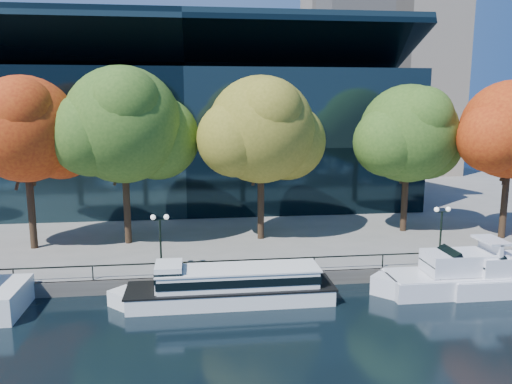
{
  "coord_description": "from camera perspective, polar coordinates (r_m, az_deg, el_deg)",
  "views": [
    {
      "loc": [
        -3.14,
        -29.38,
        12.66
      ],
      "look_at": [
        1.5,
        8.0,
        5.81
      ],
      "focal_mm": 35.0,
      "sensor_mm": 36.0,
      "label": 1
    }
  ],
  "objects": [
    {
      "name": "ground",
      "position": [
        32.15,
        -0.93,
        -12.89
      ],
      "size": [
        160.0,
        160.0,
        0.0
      ],
      "primitive_type": "plane",
      "color": "black",
      "rests_on": "ground"
    },
    {
      "name": "promenade",
      "position": [
        66.94,
        -4.27,
        -0.19
      ],
      "size": [
        90.0,
        67.08,
        1.0
      ],
      "color": "slate",
      "rests_on": "ground"
    },
    {
      "name": "railing",
      "position": [
        34.49,
        -1.52,
        -7.81
      ],
      "size": [
        88.2,
        0.08,
        0.99
      ],
      "color": "black",
      "rests_on": "promenade"
    },
    {
      "name": "convention_building",
      "position": [
        61.31,
        -7.92,
        6.32
      ],
      "size": [
        50.0,
        24.57,
        21.43
      ],
      "color": "black",
      "rests_on": "ground"
    },
    {
      "name": "tour_boat",
      "position": [
        32.34,
        -3.48,
        -10.55
      ],
      "size": [
        14.36,
        3.2,
        2.72
      ],
      "color": "white",
      "rests_on": "ground"
    },
    {
      "name": "cruiser_near",
      "position": [
        36.71,
        22.53,
        -8.83
      ],
      "size": [
        12.48,
        3.21,
        3.62
      ],
      "color": "white",
      "rests_on": "ground"
    },
    {
      "name": "cruiser_far",
      "position": [
        37.83,
        26.5,
        -8.68
      ],
      "size": [
        10.17,
        2.82,
        3.32
      ],
      "color": "white",
      "rests_on": "ground"
    },
    {
      "name": "tree_1",
      "position": [
        42.76,
        -24.7,
        6.3
      ],
      "size": [
        10.34,
        8.48,
        13.69
      ],
      "color": "black",
      "rests_on": "promenade"
    },
    {
      "name": "tree_2",
      "position": [
        41.69,
        -14.69,
        7.16
      ],
      "size": [
        11.75,
        9.63,
        14.52
      ],
      "color": "black",
      "rests_on": "promenade"
    },
    {
      "name": "tree_3",
      "position": [
        41.78,
        0.84,
        6.87
      ],
      "size": [
        11.18,
        9.17,
        13.82
      ],
      "color": "black",
      "rests_on": "promenade"
    },
    {
      "name": "tree_4",
      "position": [
        46.47,
        17.21,
        6.16
      ],
      "size": [
        10.79,
        8.85,
        13.18
      ],
      "color": "black",
      "rests_on": "promenade"
    },
    {
      "name": "lamp_1",
      "position": [
        35.06,
        -10.9,
        -4.22
      ],
      "size": [
        1.26,
        0.36,
        4.03
      ],
      "color": "black",
      "rests_on": "promenade"
    },
    {
      "name": "lamp_2",
      "position": [
        39.35,
        20.45,
        -3.1
      ],
      "size": [
        1.26,
        0.36,
        4.03
      ],
      "color": "black",
      "rests_on": "promenade"
    }
  ]
}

